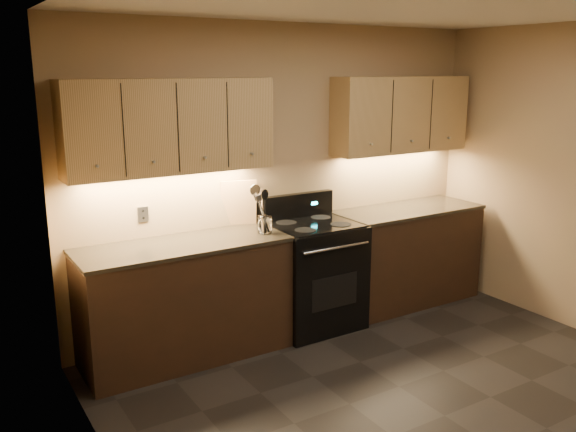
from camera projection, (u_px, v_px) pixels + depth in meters
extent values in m
plane|color=black|center=(445.00, 416.00, 4.00)|extent=(4.00, 4.00, 0.00)
cube|color=#9D7A5C|center=(285.00, 176.00, 5.35)|extent=(4.00, 0.04, 2.60)
cube|color=#9D7A5C|center=(135.00, 284.00, 2.67)|extent=(0.04, 4.00, 2.60)
cube|color=black|center=(185.00, 302.00, 4.73)|extent=(1.60, 0.60, 0.90)
cube|color=#362F22|center=(183.00, 245.00, 4.63)|extent=(1.62, 0.62, 0.03)
cube|color=black|center=(405.00, 256.00, 5.90)|extent=(1.44, 0.60, 0.90)
cube|color=#362F22|center=(408.00, 210.00, 5.79)|extent=(1.46, 0.62, 0.03)
cube|color=black|center=(313.00, 276.00, 5.31)|extent=(0.76, 0.65, 0.92)
cube|color=black|center=(313.00, 224.00, 5.21)|extent=(0.70, 0.60, 0.01)
cube|color=black|center=(295.00, 206.00, 5.42)|extent=(0.76, 0.07, 0.22)
cube|color=#19E5F2|center=(315.00, 203.00, 5.48)|extent=(0.06, 0.00, 0.03)
cylinder|color=silver|center=(337.00, 248.00, 4.95)|extent=(0.65, 0.02, 0.02)
cube|color=black|center=(335.00, 292.00, 5.06)|extent=(0.46, 0.00, 0.28)
cylinder|color=black|center=(305.00, 230.00, 4.99)|extent=(0.18, 0.18, 0.00)
cylinder|color=black|center=(341.00, 224.00, 5.17)|extent=(0.18, 0.18, 0.00)
cylinder|color=black|center=(286.00, 222.00, 5.24)|extent=(0.18, 0.18, 0.00)
cylinder|color=black|center=(321.00, 217.00, 5.42)|extent=(0.18, 0.18, 0.00)
cube|color=tan|center=(170.00, 126.00, 4.54)|extent=(1.60, 0.30, 0.70)
cube|color=tan|center=(401.00, 115.00, 5.71)|extent=(1.44, 0.30, 0.70)
cube|color=#B2B5BA|center=(143.00, 214.00, 4.72)|extent=(0.08, 0.01, 0.12)
cylinder|color=white|center=(265.00, 224.00, 4.90)|extent=(0.13, 0.13, 0.14)
cylinder|color=white|center=(265.00, 232.00, 4.91)|extent=(0.11, 0.11, 0.02)
cube|color=#DEAA77|center=(239.00, 203.00, 5.12)|extent=(0.31, 0.14, 0.39)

